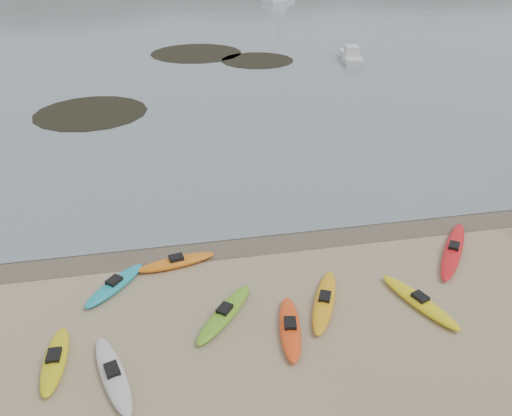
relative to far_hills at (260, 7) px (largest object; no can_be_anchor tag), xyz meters
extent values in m
plane|color=tan|center=(-39.38, -193.97, 15.93)|extent=(600.00, 600.00, 0.00)
plane|color=brown|center=(-39.38, -194.27, 15.93)|extent=(60.00, 60.00, 0.00)
ellipsoid|color=yellow|center=(-46.95, -199.97, 16.10)|extent=(0.79, 2.97, 0.34)
ellipsoid|color=#6BAF23|center=(-41.44, -198.83, 16.10)|extent=(2.71, 3.18, 0.34)
ellipsoid|color=teal|center=(-45.31, -196.46, 16.10)|extent=(2.49, 2.79, 0.34)
ellipsoid|color=yellow|center=(-34.45, -199.55, 16.10)|extent=(1.93, 3.63, 0.34)
ellipsoid|color=beige|center=(-45.14, -200.90, 16.10)|extent=(1.70, 3.55, 0.34)
ellipsoid|color=#F54815|center=(-39.38, -199.98, 16.10)|extent=(1.26, 3.26, 0.34)
ellipsoid|color=red|center=(-31.50, -196.76, 16.10)|extent=(3.47, 4.22, 0.34)
ellipsoid|color=orange|center=(-42.93, -195.41, 16.10)|extent=(3.27, 1.32, 0.34)
ellipsoid|color=#EEA514|center=(-37.81, -198.87, 16.10)|extent=(2.19, 3.62, 0.34)
cylinder|color=black|center=(-48.10, -174.96, 15.96)|extent=(8.22, 8.22, 0.04)
cylinder|color=black|center=(-38.66, -156.30, 15.96)|extent=(9.91, 9.91, 0.04)
cylinder|color=black|center=(-32.79, -160.93, 15.96)|extent=(7.46, 7.46, 0.04)
cube|color=silver|center=(-23.46, -163.12, 16.34)|extent=(2.79, 6.08, 0.82)
ellipsoid|color=#384235|center=(-84.38, 1.03, -2.07)|extent=(220.00, 120.00, 80.00)
ellipsoid|color=#384235|center=(-4.38, -3.97, 0.63)|extent=(200.00, 110.00, 68.00)
ellipsoid|color=#384235|center=(80.62, 6.03, -1.17)|extent=(230.00, 130.00, 76.00)
camera|label=1|loc=(-42.94, -212.19, 27.87)|focal=35.00mm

